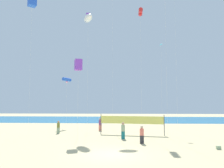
# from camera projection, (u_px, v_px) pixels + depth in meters

# --- Properties ---
(ground_plane) EXTENTS (120.00, 120.00, 0.00)m
(ground_plane) POSITION_uv_depth(u_px,v_px,m) (112.00, 154.00, 16.52)
(ground_plane) COLOR #D1BC89
(ocean_band) EXTENTS (120.00, 20.00, 0.01)m
(ocean_band) POSITION_uv_depth(u_px,v_px,m) (120.00, 119.00, 50.98)
(ocean_band) COLOR #1E6B99
(ocean_band) RESTS_ON ground
(beachgoer_sage_shirt) EXTENTS (0.40, 0.40, 1.76)m
(beachgoer_sage_shirt) POSITION_uv_depth(u_px,v_px,m) (123.00, 130.00, 23.49)
(beachgoer_sage_shirt) COLOR #19727A
(beachgoer_sage_shirt) RESTS_ON ground
(beachgoer_plum_shirt) EXTENTS (0.40, 0.40, 1.73)m
(beachgoer_plum_shirt) POSITION_uv_depth(u_px,v_px,m) (100.00, 124.00, 30.53)
(beachgoer_plum_shirt) COLOR #EA7260
(beachgoer_plum_shirt) RESTS_ON ground
(beachgoer_coral_shirt) EXTENTS (0.38, 0.38, 1.65)m
(beachgoer_coral_shirt) POSITION_uv_depth(u_px,v_px,m) (142.00, 134.00, 20.89)
(beachgoer_coral_shirt) COLOR #2D2D33
(beachgoer_coral_shirt) RESTS_ON ground
(beachgoer_olive_shirt) EXTENTS (0.36, 0.36, 1.55)m
(beachgoer_olive_shirt) POSITION_uv_depth(u_px,v_px,m) (58.00, 127.00, 27.90)
(beachgoer_olive_shirt) COLOR #99B28C
(beachgoer_olive_shirt) RESTS_ON ground
(volleyball_net) EXTENTS (7.57, 1.41, 2.40)m
(volleyball_net) POSITION_uv_depth(u_px,v_px,m) (132.00, 121.00, 26.82)
(volleyball_net) COLOR #4C4C51
(volleyball_net) RESTS_ON ground
(beach_handbag) EXTENTS (0.36, 0.18, 0.29)m
(beach_handbag) POSITION_uv_depth(u_px,v_px,m) (219.00, 148.00, 18.22)
(beach_handbag) COLOR #99B28C
(beach_handbag) RESTS_ON ground
(kite_violet_box) EXTENTS (0.96, 0.96, 8.39)m
(kite_violet_box) POSITION_uv_depth(u_px,v_px,m) (78.00, 65.00, 23.78)
(kite_violet_box) COLOR silver
(kite_violet_box) RESTS_ON ground
(kite_red_tube) EXTENTS (0.58, 1.65, 15.75)m
(kite_red_tube) POSITION_uv_depth(u_px,v_px,m) (141.00, 12.00, 28.95)
(kite_red_tube) COLOR silver
(kite_red_tube) RESTS_ON ground
(kite_cyan_diamond) EXTENTS (0.56, 0.56, 11.83)m
(kite_cyan_diamond) POSITION_uv_depth(u_px,v_px,m) (161.00, 48.00, 30.33)
(kite_cyan_diamond) COLOR silver
(kite_cyan_diamond) RESTS_ON ground
(kite_blue_box) EXTENTS (1.34, 1.34, 17.84)m
(kite_blue_box) POSITION_uv_depth(u_px,v_px,m) (32.00, 1.00, 29.21)
(kite_blue_box) COLOR silver
(kite_blue_box) RESTS_ON ground
(kite_blue_tube) EXTENTS (1.16, 1.98, 7.77)m
(kite_blue_tube) POSITION_uv_depth(u_px,v_px,m) (67.00, 80.00, 35.99)
(kite_blue_tube) COLOR silver
(kite_blue_tube) RESTS_ON ground
(kite_white_inflatable) EXTENTS (1.97, 2.98, 16.13)m
(kite_white_inflatable) POSITION_uv_depth(u_px,v_px,m) (88.00, 18.00, 30.79)
(kite_white_inflatable) COLOR silver
(kite_white_inflatable) RESTS_ON ground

